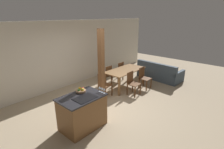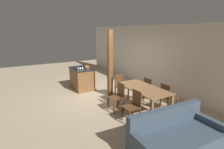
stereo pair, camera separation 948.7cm
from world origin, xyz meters
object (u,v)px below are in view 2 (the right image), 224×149
Objects in this scene: wine_glass_far at (82,68)px; dining_table at (143,91)px; dining_chair_head_end at (121,86)px; timber_post at (110,64)px; dining_chair_far_left at (150,89)px; couch at (177,139)px; dining_chair_near_right at (133,105)px; kitchen_island at (82,78)px; fruit_bowl at (88,67)px; wine_glass_near at (78,68)px; dining_chair_near_left at (118,96)px; dining_chair_far_right at (167,97)px; wine_glass_middle at (80,68)px.

dining_table is at bearing 22.63° from wine_glass_far.
timber_post is at bearing 125.07° from dining_chair_head_end.
dining_chair_far_left reaches higher than couch.
dining_table is 0.80m from dining_chair_near_right.
timber_post reaches higher than kitchen_island.
fruit_bowl reaches higher than dining_table.
wine_glass_near is (0.35, -0.54, 0.07)m from fruit_bowl.
wine_glass_far is at bearing -137.55° from timber_post.
dining_chair_near_left is at bearing 14.53° from wine_glass_near.
dining_chair_far_left is at bearing 0.00° from dining_chair_far_right.
wine_glass_near is 0.06× the size of timber_post.
dining_chair_far_right is (2.88, 1.87, -0.58)m from wine_glass_near.
kitchen_island is at bearing 117.27° from dining_chair_head_end.
timber_post is at bearing 87.13° from couch.
dining_chair_far_right is 2.36m from timber_post.
dining_chair_far_left is 0.80m from dining_chair_far_right.
wine_glass_far is 0.18× the size of dining_chair_far_right.
wine_glass_far is at bearing 39.29° from dining_chair_far_left.
dining_chair_near_right is 1.48m from couch.
dining_chair_far_left is (2.08, 1.78, -0.58)m from wine_glass_middle.
dining_chair_far_left is at bearing 42.01° from wine_glass_near.
kitchen_island is at bearing -155.02° from timber_post.
dining_chair_far_right is at bearing 90.00° from dining_chair_near_right.
wine_glass_far is 0.18× the size of dining_chair_far_left.
dining_chair_head_end is (-1.66, 0.67, 0.00)m from dining_chair_near_right.
dining_chair_near_left is 2.27m from couch.
dining_chair_head_end is 0.43× the size of couch.
kitchen_island is 1.33× the size of dining_chair_far_left.
wine_glass_near is 0.18× the size of dining_chair_far_left.
timber_post is (0.85, 0.78, 0.21)m from wine_glass_far.
dining_chair_far_left is at bearing 63.54° from couch.
couch is at bearing 7.73° from wine_glass_near.
dining_chair_near_right reaches higher than dining_table.
kitchen_island is at bearing 96.25° from couch.
timber_post is at bearing -171.10° from dining_table.
dining_chair_near_right is at bearing 7.27° from wine_glass_far.
wine_glass_far is 2.19m from dining_chair_near_left.
kitchen_island is 0.81m from wine_glass_middle.
wine_glass_middle is 2.80m from dining_chair_far_left.
couch is (1.86, -0.61, -0.38)m from dining_table.
wine_glass_middle is 0.08× the size of couch.
wine_glass_far is 4.43m from couch.
wine_glass_near reaches higher than dining_chair_far_left.
dining_table is 2.03× the size of dining_chair_near_left.
wine_glass_far reaches higher than dining_chair_near_left.
dining_chair_far_right is at bearing 51.81° from couch.
dining_chair_far_left is at bearing 36.91° from timber_post.
fruit_bowl is 3.26m from dining_chair_near_right.
timber_post is at bearing 24.98° from kitchen_island.
wine_glass_near is at bearing -154.08° from dining_table.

